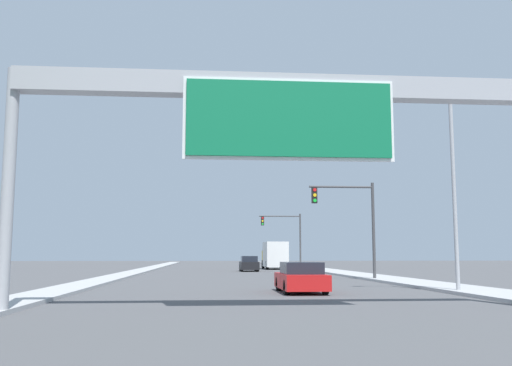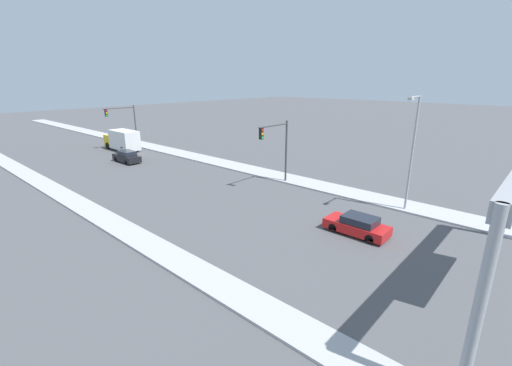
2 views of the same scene
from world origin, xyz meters
TOP-DOWN VIEW (x-y plane):
  - sidewalk_right at (9.50, 60.00)m, footprint 3.00×120.00m
  - median_strip_left at (-9.00, 60.00)m, footprint 2.00×120.00m
  - car_mid_right at (1.75, 58.73)m, footprint 1.76×4.42m
  - car_near_left at (1.75, 26.57)m, footprint 1.87×4.39m
  - truck_box_primary at (5.25, 66.43)m, footprint 2.40×7.07m
  - traffic_light_near_intersection at (7.15, 38.00)m, footprint 4.37×0.32m
  - traffic_light_mid_block at (6.94, 68.00)m, footprint 4.98×0.32m
  - street_lamp_right at (8.35, 25.67)m, footprint 2.29×0.28m

SIDE VIEW (x-z plane):
  - sidewalk_right at x=9.50m, z-range 0.00..0.15m
  - median_strip_left at x=-9.00m, z-range 0.00..0.15m
  - car_near_left at x=1.75m, z-range -0.03..1.32m
  - car_mid_right at x=1.75m, z-range -0.05..1.48m
  - truck_box_primary at x=5.25m, z-range 0.03..3.11m
  - traffic_light_near_intersection at x=7.15m, z-range 1.11..7.54m
  - traffic_light_mid_block at x=6.94m, z-range 1.16..7.63m
  - street_lamp_right at x=8.35m, z-range 0.75..10.10m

